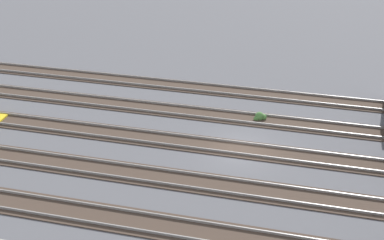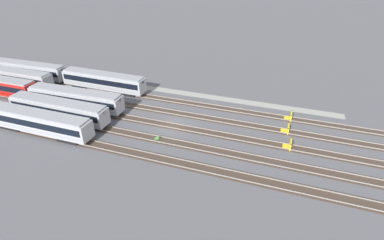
{
  "view_description": "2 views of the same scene",
  "coord_description": "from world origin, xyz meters",
  "px_view_note": "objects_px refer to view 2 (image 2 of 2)",
  "views": [
    {
      "loc": [
        4.02,
        -30.04,
        18.42
      ],
      "look_at": [
        -3.33,
        0.0,
        1.8
      ],
      "focal_mm": 50.0,
      "sensor_mm": 36.0,
      "label": 1
    },
    {
      "loc": [
        -16.74,
        38.64,
        25.36
      ],
      "look_at": [
        -3.33,
        0.0,
        1.8
      ],
      "focal_mm": 28.0,
      "sensor_mm": 36.0,
      "label": 2
    }
  ],
  "objects_px": {
    "subway_car_front_row_left_inner": "(76,99)",
    "subway_car_back_row_centre": "(39,122)",
    "subway_car_front_row_leftmost": "(29,70)",
    "bumper_stop_near_inner_track": "(287,129)",
    "weed_clump": "(158,138)",
    "bumper_stop_middle_track": "(289,144)",
    "bumper_stop_nearest_track": "(290,116)",
    "subway_car_front_row_centre": "(104,81)",
    "subway_car_front_row_right_inner": "(14,77)",
    "subway_car_front_row_rightmost": "(59,110)"
  },
  "relations": [
    {
      "from": "subway_car_front_row_left_inner",
      "to": "weed_clump",
      "type": "height_order",
      "value": "subway_car_front_row_left_inner"
    },
    {
      "from": "subway_car_front_row_left_inner",
      "to": "subway_car_back_row_centre",
      "type": "bearing_deg",
      "value": 90.0
    },
    {
      "from": "subway_car_front_row_centre",
      "to": "bumper_stop_middle_track",
      "type": "relative_size",
      "value": 9.02
    },
    {
      "from": "subway_car_front_row_rightmost",
      "to": "subway_car_back_row_centre",
      "type": "bearing_deg",
      "value": 90.0
    },
    {
      "from": "bumper_stop_nearest_track",
      "to": "subway_car_front_row_rightmost",
      "type": "bearing_deg",
      "value": 19.77
    },
    {
      "from": "subway_car_front_row_centre",
      "to": "bumper_stop_near_inner_track",
      "type": "distance_m",
      "value": 36.63
    },
    {
      "from": "bumper_stop_middle_track",
      "to": "weed_clump",
      "type": "xyz_separation_m",
      "value": [
        18.97,
        4.48,
        -0.27
      ]
    },
    {
      "from": "weed_clump",
      "to": "subway_car_front_row_leftmost",
      "type": "bearing_deg",
      "value": -19.56
    },
    {
      "from": "subway_car_front_row_centre",
      "to": "subway_car_back_row_centre",
      "type": "xyz_separation_m",
      "value": [
        0.0,
        17.45,
        0.0
      ]
    },
    {
      "from": "subway_car_front_row_left_inner",
      "to": "subway_car_front_row_centre",
      "type": "height_order",
      "value": "same"
    },
    {
      "from": "subway_car_front_row_centre",
      "to": "subway_car_front_row_right_inner",
      "type": "distance_m",
      "value": 19.34
    },
    {
      "from": "bumper_stop_near_inner_track",
      "to": "bumper_stop_middle_track",
      "type": "height_order",
      "value": "same"
    },
    {
      "from": "subway_car_front_row_right_inner",
      "to": "subway_car_front_row_rightmost",
      "type": "xyz_separation_m",
      "value": [
        -18.84,
        8.75,
        0.0
      ]
    },
    {
      "from": "bumper_stop_nearest_track",
      "to": "weed_clump",
      "type": "xyz_separation_m",
      "value": [
        18.56,
        13.22,
        -0.27
      ]
    },
    {
      "from": "bumper_stop_middle_track",
      "to": "bumper_stop_near_inner_track",
      "type": "bearing_deg",
      "value": -82.07
    },
    {
      "from": "subway_car_front_row_left_inner",
      "to": "weed_clump",
      "type": "distance_m",
      "value": 18.61
    },
    {
      "from": "subway_car_front_row_leftmost",
      "to": "bumper_stop_middle_track",
      "type": "bearing_deg",
      "value": 171.19
    },
    {
      "from": "bumper_stop_nearest_track",
      "to": "weed_clump",
      "type": "bearing_deg",
      "value": 35.47
    },
    {
      "from": "subway_car_front_row_leftmost",
      "to": "bumper_stop_near_inner_track",
      "type": "relative_size",
      "value": 9.0
    },
    {
      "from": "subway_car_front_row_leftmost",
      "to": "bumper_stop_nearest_track",
      "type": "relative_size",
      "value": 9.0
    },
    {
      "from": "subway_car_front_row_leftmost",
      "to": "bumper_stop_near_inner_track",
      "type": "bearing_deg",
      "value": 175.54
    },
    {
      "from": "subway_car_front_row_left_inner",
      "to": "bumper_stop_middle_track",
      "type": "xyz_separation_m",
      "value": [
        -36.94,
        -0.02,
        -1.53
      ]
    },
    {
      "from": "subway_car_front_row_rightmost",
      "to": "weed_clump",
      "type": "height_order",
      "value": "subway_car_front_row_rightmost"
    },
    {
      "from": "subway_car_front_row_centre",
      "to": "subway_car_front_row_rightmost",
      "type": "xyz_separation_m",
      "value": [
        0.0,
        13.1,
        0.0
      ]
    },
    {
      "from": "subway_car_front_row_left_inner",
      "to": "weed_clump",
      "type": "bearing_deg",
      "value": 166.04
    },
    {
      "from": "bumper_stop_near_inner_track",
      "to": "subway_car_front_row_rightmost",
      "type": "bearing_deg",
      "value": 13.55
    },
    {
      "from": "subway_car_front_row_leftmost",
      "to": "subway_car_front_row_rightmost",
      "type": "relative_size",
      "value": 1.0
    },
    {
      "from": "bumper_stop_nearest_track",
      "to": "weed_clump",
      "type": "relative_size",
      "value": 2.18
    },
    {
      "from": "subway_car_front_row_rightmost",
      "to": "subway_car_front_row_right_inner",
      "type": "bearing_deg",
      "value": -24.9
    },
    {
      "from": "subway_car_front_row_right_inner",
      "to": "subway_car_front_row_rightmost",
      "type": "distance_m",
      "value": 20.77
    },
    {
      "from": "bumper_stop_near_inner_track",
      "to": "subway_car_back_row_centre",
      "type": "bearing_deg",
      "value": 19.84
    },
    {
      "from": "subway_car_front_row_left_inner",
      "to": "subway_car_front_row_rightmost",
      "type": "distance_m",
      "value": 4.38
    },
    {
      "from": "subway_car_front_row_right_inner",
      "to": "bumper_stop_near_inner_track",
      "type": "bearing_deg",
      "value": -179.99
    },
    {
      "from": "bumper_stop_nearest_track",
      "to": "bumper_stop_middle_track",
      "type": "bearing_deg",
      "value": 92.69
    },
    {
      "from": "bumper_stop_nearest_track",
      "to": "subway_car_front_row_left_inner",
      "type": "bearing_deg",
      "value": 13.47
    },
    {
      "from": "subway_car_front_row_right_inner",
      "to": "bumper_stop_nearest_track",
      "type": "xyz_separation_m",
      "value": [
        -55.38,
        -4.39,
        -1.53
      ]
    },
    {
      "from": "subway_car_front_row_centre",
      "to": "bumper_stop_near_inner_track",
      "type": "relative_size",
      "value": 8.99
    },
    {
      "from": "subway_car_front_row_centre",
      "to": "bumper_stop_near_inner_track",
      "type": "xyz_separation_m",
      "value": [
        -36.34,
        4.34,
        -1.53
      ]
    },
    {
      "from": "subway_car_front_row_left_inner",
      "to": "subway_car_front_row_right_inner",
      "type": "xyz_separation_m",
      "value": [
        18.84,
        -4.37,
        0.0
      ]
    },
    {
      "from": "bumper_stop_nearest_track",
      "to": "bumper_stop_near_inner_track",
      "type": "distance_m",
      "value": 4.38
    },
    {
      "from": "bumper_stop_nearest_track",
      "to": "subway_car_back_row_centre",
      "type": "bearing_deg",
      "value": 25.58
    },
    {
      "from": "weed_clump",
      "to": "subway_car_front_row_right_inner",
      "type": "bearing_deg",
      "value": -13.49
    },
    {
      "from": "subway_car_front_row_leftmost",
      "to": "subway_car_back_row_centre",
      "type": "distance_m",
      "value": 25.86
    },
    {
      "from": "subway_car_front_row_leftmost",
      "to": "subway_car_back_row_centre",
      "type": "height_order",
      "value": "same"
    },
    {
      "from": "subway_car_front_row_right_inner",
      "to": "subway_car_front_row_rightmost",
      "type": "relative_size",
      "value": 1.0
    },
    {
      "from": "subway_car_front_row_left_inner",
      "to": "bumper_stop_near_inner_track",
      "type": "xyz_separation_m",
      "value": [
        -36.34,
        -4.38,
        -1.53
      ]
    },
    {
      "from": "subway_car_front_row_left_inner",
      "to": "bumper_stop_nearest_track",
      "type": "height_order",
      "value": "subway_car_front_row_left_inner"
    },
    {
      "from": "subway_car_front_row_right_inner",
      "to": "bumper_stop_middle_track",
      "type": "relative_size",
      "value": 9.0
    },
    {
      "from": "bumper_stop_near_inner_track",
      "to": "bumper_stop_middle_track",
      "type": "xyz_separation_m",
      "value": [
        -0.61,
        4.36,
        0.0
      ]
    },
    {
      "from": "subway_car_front_row_left_inner",
      "to": "subway_car_front_row_right_inner",
      "type": "distance_m",
      "value": 19.34
    }
  ]
}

